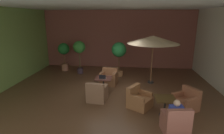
{
  "coord_description": "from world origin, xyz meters",
  "views": [
    {
      "loc": [
        0.88,
        -7.97,
        3.37
      ],
      "look_at": [
        0.0,
        0.45,
        1.07
      ],
      "focal_mm": 29.25,
      "sensor_mm": 36.0,
      "label": 1
    }
  ],
  "objects_px": {
    "potted_tree_mid_left": "(64,52)",
    "open_laptop": "(103,78)",
    "cafe_table_front_right": "(165,102)",
    "armchair_front_right_east": "(139,100)",
    "armchair_front_left_east": "(109,78)",
    "armchair_front_right_north": "(186,102)",
    "iced_drink_cup": "(101,77)",
    "cafe_table_front_left": "(104,81)",
    "patron_blue_shirt": "(176,111)",
    "potted_tree_mid_right": "(119,52)",
    "armchair_front_right_south": "(175,123)",
    "potted_tree_left_corner": "(79,50)",
    "armchair_front_left_north": "(97,94)",
    "patio_umbrella_tall_red": "(153,40)"
  },
  "relations": [
    {
      "from": "armchair_front_right_south",
      "to": "iced_drink_cup",
      "type": "xyz_separation_m",
      "value": [
        -2.74,
        2.96,
        0.39
      ]
    },
    {
      "from": "patio_umbrella_tall_red",
      "to": "armchair_front_right_east",
      "type": "bearing_deg",
      "value": -104.65
    },
    {
      "from": "potted_tree_mid_left",
      "to": "iced_drink_cup",
      "type": "xyz_separation_m",
      "value": [
        2.93,
        -3.28,
        -0.48
      ]
    },
    {
      "from": "cafe_table_front_left",
      "to": "potted_tree_left_corner",
      "type": "xyz_separation_m",
      "value": [
        -1.88,
        2.71,
        0.96
      ]
    },
    {
      "from": "armchair_front_right_east",
      "to": "potted_tree_mid_right",
      "type": "xyz_separation_m",
      "value": [
        -1.04,
        3.86,
        1.14
      ]
    },
    {
      "from": "potted_tree_mid_left",
      "to": "open_laptop",
      "type": "relative_size",
      "value": 5.69
    },
    {
      "from": "cafe_table_front_right",
      "to": "open_laptop",
      "type": "distance_m",
      "value": 3.1
    },
    {
      "from": "armchair_front_left_east",
      "to": "patron_blue_shirt",
      "type": "relative_size",
      "value": 1.41
    },
    {
      "from": "armchair_front_right_east",
      "to": "armchair_front_left_east",
      "type": "bearing_deg",
      "value": 121.13
    },
    {
      "from": "potted_tree_mid_left",
      "to": "potted_tree_mid_right",
      "type": "xyz_separation_m",
      "value": [
        3.61,
        -0.81,
        0.24
      ]
    },
    {
      "from": "cafe_table_front_right",
      "to": "armchair_front_right_north",
      "type": "relative_size",
      "value": 0.67
    },
    {
      "from": "armchair_front_right_north",
      "to": "patron_blue_shirt",
      "type": "height_order",
      "value": "patron_blue_shirt"
    },
    {
      "from": "open_laptop",
      "to": "cafe_table_front_left",
      "type": "bearing_deg",
      "value": 77.97
    },
    {
      "from": "armchair_front_left_east",
      "to": "armchair_front_right_east",
      "type": "bearing_deg",
      "value": -58.87
    },
    {
      "from": "cafe_table_front_left",
      "to": "potted_tree_left_corner",
      "type": "distance_m",
      "value": 3.43
    },
    {
      "from": "cafe_table_front_left",
      "to": "armchair_front_left_north",
      "type": "height_order",
      "value": "armchair_front_left_north"
    },
    {
      "from": "patron_blue_shirt",
      "to": "potted_tree_mid_right",
      "type": "bearing_deg",
      "value": 110.92
    },
    {
      "from": "armchair_front_right_north",
      "to": "armchair_front_right_south",
      "type": "distance_m",
      "value": 1.72
    },
    {
      "from": "cafe_table_front_left",
      "to": "armchair_front_right_south",
      "type": "bearing_deg",
      "value": -48.69
    },
    {
      "from": "armchair_front_right_north",
      "to": "iced_drink_cup",
      "type": "relative_size",
      "value": 9.75
    },
    {
      "from": "potted_tree_mid_left",
      "to": "patron_blue_shirt",
      "type": "xyz_separation_m",
      "value": [
        5.67,
        -6.19,
        -0.49
      ]
    },
    {
      "from": "armchair_front_right_east",
      "to": "iced_drink_cup",
      "type": "xyz_separation_m",
      "value": [
        -1.72,
        1.39,
        0.42
      ]
    },
    {
      "from": "armchair_front_left_east",
      "to": "potted_tree_mid_left",
      "type": "height_order",
      "value": "potted_tree_mid_left"
    },
    {
      "from": "armchair_front_left_east",
      "to": "iced_drink_cup",
      "type": "relative_size",
      "value": 8.17
    },
    {
      "from": "potted_tree_mid_left",
      "to": "iced_drink_cup",
      "type": "height_order",
      "value": "potted_tree_mid_left"
    },
    {
      "from": "potted_tree_left_corner",
      "to": "patron_blue_shirt",
      "type": "xyz_separation_m",
      "value": [
        4.48,
        -5.63,
        -0.79
      ]
    },
    {
      "from": "iced_drink_cup",
      "to": "potted_tree_mid_left",
      "type": "bearing_deg",
      "value": 131.82
    },
    {
      "from": "patio_umbrella_tall_red",
      "to": "open_laptop",
      "type": "distance_m",
      "value": 3.22
    },
    {
      "from": "potted_tree_mid_left",
      "to": "potted_tree_mid_right",
      "type": "relative_size",
      "value": 0.9
    },
    {
      "from": "armchair_front_right_north",
      "to": "potted_tree_mid_left",
      "type": "bearing_deg",
      "value": 143.89
    },
    {
      "from": "armchair_front_right_north",
      "to": "armchair_front_right_east",
      "type": "xyz_separation_m",
      "value": [
        -1.75,
        0.0,
        -0.0
      ]
    },
    {
      "from": "patio_umbrella_tall_red",
      "to": "armchair_front_left_east",
      "type": "bearing_deg",
      "value": -169.04
    },
    {
      "from": "armchair_front_left_east",
      "to": "cafe_table_front_right",
      "type": "xyz_separation_m",
      "value": [
        2.33,
        -2.96,
        0.2
      ]
    },
    {
      "from": "armchair_front_left_east",
      "to": "potted_tree_left_corner",
      "type": "distance_m",
      "value": 2.88
    },
    {
      "from": "armchair_front_right_south",
      "to": "armchair_front_right_north",
      "type": "bearing_deg",
      "value": 64.93
    },
    {
      "from": "potted_tree_left_corner",
      "to": "potted_tree_mid_left",
      "type": "xyz_separation_m",
      "value": [
        -1.19,
        0.56,
        -0.3
      ]
    },
    {
      "from": "armchair_front_right_south",
      "to": "potted_tree_mid_left",
      "type": "relative_size",
      "value": 0.5
    },
    {
      "from": "armchair_front_right_north",
      "to": "potted_tree_left_corner",
      "type": "xyz_separation_m",
      "value": [
        -5.22,
        4.11,
        1.2
      ]
    },
    {
      "from": "armchair_front_left_north",
      "to": "patio_umbrella_tall_red",
      "type": "height_order",
      "value": "patio_umbrella_tall_red"
    },
    {
      "from": "patron_blue_shirt",
      "to": "potted_tree_left_corner",
      "type": "bearing_deg",
      "value": 128.51
    },
    {
      "from": "armchair_front_right_north",
      "to": "open_laptop",
      "type": "bearing_deg",
      "value": 159.0
    },
    {
      "from": "patio_umbrella_tall_red",
      "to": "open_laptop",
      "type": "bearing_deg",
      "value": -146.67
    },
    {
      "from": "armchair_front_right_east",
      "to": "patio_umbrella_tall_red",
      "type": "distance_m",
      "value": 3.54
    },
    {
      "from": "armchair_front_right_north",
      "to": "patio_umbrella_tall_red",
      "type": "bearing_deg",
      "value": 109.6
    },
    {
      "from": "armchair_front_right_east",
      "to": "open_laptop",
      "type": "xyz_separation_m",
      "value": [
        -1.61,
        1.29,
        0.42
      ]
    },
    {
      "from": "armchair_front_left_north",
      "to": "potted_tree_mid_left",
      "type": "height_order",
      "value": "potted_tree_mid_left"
    },
    {
      "from": "cafe_table_front_left",
      "to": "armchair_front_right_east",
      "type": "xyz_separation_m",
      "value": [
        1.59,
        -1.4,
        -0.23
      ]
    },
    {
      "from": "armchair_front_right_east",
      "to": "open_laptop",
      "type": "distance_m",
      "value": 2.1
    },
    {
      "from": "armchair_front_left_east",
      "to": "cafe_table_front_right",
      "type": "height_order",
      "value": "armchair_front_left_east"
    },
    {
      "from": "cafe_table_front_right",
      "to": "potted_tree_mid_left",
      "type": "height_order",
      "value": "potted_tree_mid_left"
    }
  ]
}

